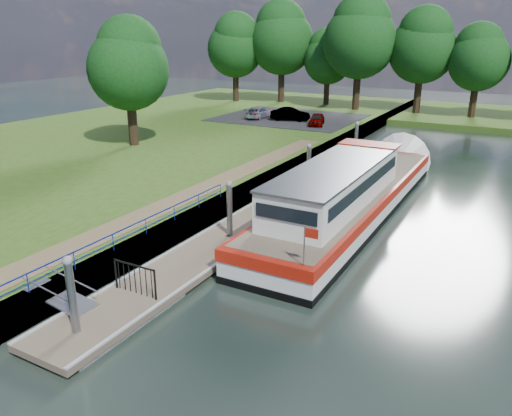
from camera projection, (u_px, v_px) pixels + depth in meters
The scene contains 16 objects.
ground at pixel (91, 334), 15.94m from camera, with size 160.00×160.00×0.00m, color black.
riverbank at pixel (67, 160), 36.41m from camera, with size 32.00×90.00×0.78m, color #2C4A15.
bank_edge at pixel (251, 190), 29.37m from camera, with size 1.10×90.00×0.78m, color #473D2D.
footpath at pixel (148, 214), 24.29m from camera, with size 1.60×40.00×0.05m, color brown.
carpark at pixel (289, 118), 52.09m from camera, with size 14.00×12.00×0.06m, color black.
blue_fence at pixel (94, 247), 19.24m from camera, with size 0.04×18.04×0.72m.
pontoon at pixel (274, 210), 26.62m from camera, with size 2.50×30.00×0.56m.
mooring_piles at pixel (275, 191), 26.26m from camera, with size 0.30×27.30×3.55m.
gangway at pixel (60, 296), 16.99m from camera, with size 2.58×1.00×0.92m.
gate_panel at pixel (135, 275), 17.38m from camera, with size 1.85×0.05×1.15m.
barge at pixel (354, 193), 26.56m from camera, with size 4.36×21.15×4.78m.
horizon_trees at pixel (410, 45), 54.28m from camera, with size 54.38×10.03×12.87m.
bank_tree_a at pixel (129, 63), 37.51m from camera, with size 6.12×6.12×9.72m.
car_a at pixel (317, 119), 47.46m from camera, with size 1.32×3.27×1.12m, color #999999.
car_b at pixel (290, 114), 49.96m from camera, with size 1.35×3.87×1.28m, color #999999.
car_c at pixel (259, 112), 51.57m from camera, with size 1.55×3.82×1.11m, color #999999.
Camera 1 is at (11.26, -9.44, 9.09)m, focal length 35.00 mm.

